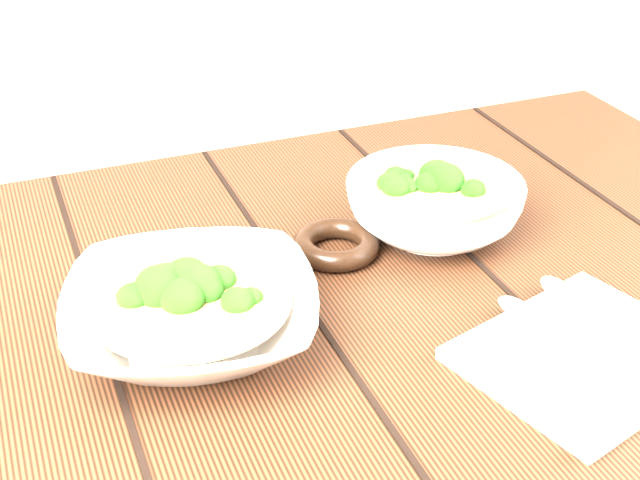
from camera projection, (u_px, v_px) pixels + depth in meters
The scene contains 7 objects.
table at pixel (328, 396), 0.96m from camera, with size 1.20×0.80×0.75m.
soup_bowl_front at pixel (191, 313), 0.83m from camera, with size 0.28×0.28×0.07m.
soup_bowl_back at pixel (434, 204), 1.00m from camera, with size 0.26×0.26×0.07m.
trivet at pixel (336, 245), 0.97m from camera, with size 0.10×0.10×0.02m, color black.
napkin at pixel (585, 355), 0.81m from camera, with size 0.21×0.17×0.01m, color beige.
spoon_left at pixel (541, 327), 0.84m from camera, with size 0.04×0.18×0.01m.
spoon_right at pixel (576, 308), 0.86m from camera, with size 0.03×0.18×0.01m.
Camera 1 is at (-0.28, -0.68, 1.26)m, focal length 50.00 mm.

